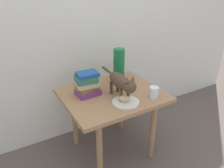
{
  "coord_description": "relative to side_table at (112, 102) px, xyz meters",
  "views": [
    {
      "loc": [
        -0.77,
        -1.32,
        1.37
      ],
      "look_at": [
        0.0,
        0.0,
        0.64
      ],
      "focal_mm": 35.22,
      "sensor_mm": 36.0,
      "label": 1
    }
  ],
  "objects": [
    {
      "name": "cat",
      "position": [
        0.02,
        -0.1,
        0.21
      ],
      "size": [
        0.11,
        0.48,
        0.23
      ],
      "color": "#4C3828",
      "rests_on": "side_table"
    },
    {
      "name": "bread_roll",
      "position": [
        0.0,
        -0.17,
        0.12
      ],
      "size": [
        0.09,
        0.1,
        0.05
      ],
      "primitive_type": "ellipsoid",
      "rotation": [
        0.0,
        0.0,
        2.09
      ],
      "color": "#E0BC7A",
      "rests_on": "plate"
    },
    {
      "name": "back_panel",
      "position": [
        0.0,
        0.44,
        0.61
      ],
      "size": [
        4.0,
        0.04,
        2.2
      ],
      "primitive_type": "cube",
      "color": "silver",
      "rests_on": "ground"
    },
    {
      "name": "ground_plane",
      "position": [
        0.0,
        0.0,
        -0.49
      ],
      "size": [
        6.0,
        6.0,
        0.0
      ],
      "primitive_type": "plane",
      "color": "brown"
    },
    {
      "name": "plate",
      "position": [
        0.01,
        -0.18,
        0.08
      ],
      "size": [
        0.2,
        0.2,
        0.01
      ],
      "primitive_type": "cylinder",
      "color": "silver",
      "rests_on": "side_table"
    },
    {
      "name": "side_table",
      "position": [
        0.0,
        0.0,
        0.0
      ],
      "size": [
        0.76,
        0.64,
        0.56
      ],
      "color": "#9E724C",
      "rests_on": "ground"
    },
    {
      "name": "book_stack",
      "position": [
        -0.17,
        0.08,
        0.17
      ],
      "size": [
        0.18,
        0.15,
        0.18
      ],
      "color": "#72337A",
      "rests_on": "side_table"
    },
    {
      "name": "candle_jar",
      "position": [
        0.24,
        -0.21,
        0.11
      ],
      "size": [
        0.07,
        0.07,
        0.08
      ],
      "color": "silver",
      "rests_on": "side_table"
    },
    {
      "name": "green_vase",
      "position": [
        0.16,
        0.16,
        0.22
      ],
      "size": [
        0.1,
        0.1,
        0.3
      ],
      "primitive_type": "cylinder",
      "color": "#196B38",
      "rests_on": "side_table"
    }
  ]
}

